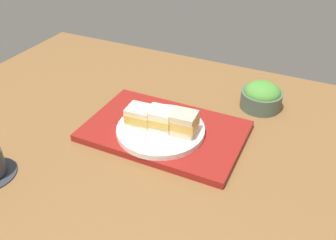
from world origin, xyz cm
name	(u,v)px	position (x,y,z in cm)	size (l,w,h in cm)	color
ground_plane	(146,133)	(0.00, 0.00, -1.50)	(140.00, 100.00, 3.00)	brown
serving_tray	(164,131)	(-5.93, 0.17, 0.98)	(42.74, 27.52, 1.96)	maroon
sandwich_plate	(161,130)	(-5.80, 2.20, 2.74)	(23.73, 23.73, 1.57)	white
sandwich_near	(183,123)	(-11.99, 1.61, 6.49)	(7.64, 6.24, 5.94)	beige
sandwich_middle	(160,119)	(-5.80, 2.20, 6.35)	(7.27, 6.60, 5.65)	#EFE5C1
sandwich_far	(139,115)	(0.39, 2.78, 6.05)	(7.24, 6.46, 5.06)	beige
salad_bowl	(262,96)	(-26.46, -25.14, 3.87)	(12.38, 12.38, 8.27)	#4C6051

